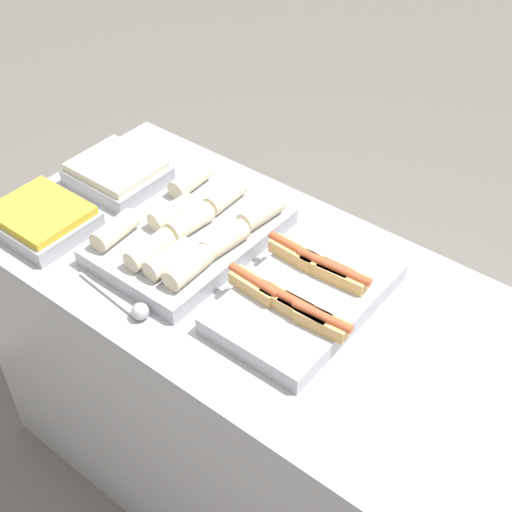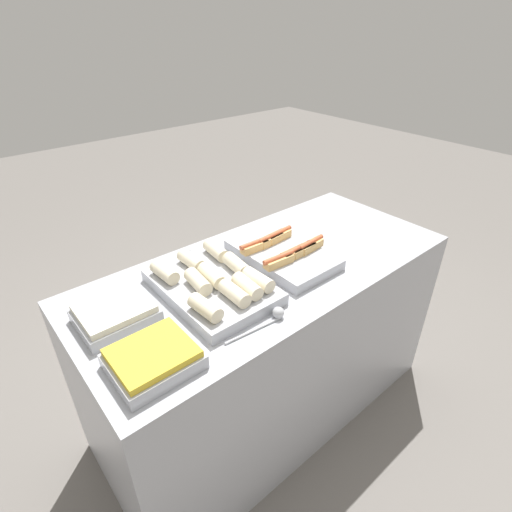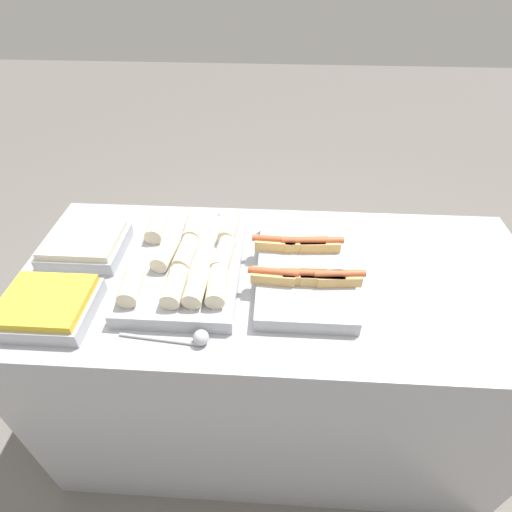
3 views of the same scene
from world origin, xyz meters
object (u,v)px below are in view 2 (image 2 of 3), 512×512
Objects in this scene: tray_side_front at (153,359)px; tray_side_back at (115,314)px; tray_hotdogs at (283,253)px; tray_wraps at (213,283)px; serving_spoon_near at (273,316)px; serving_spoon_far at (188,254)px.

tray_side_front is 1.00× the size of tray_side_back.
tray_hotdogs is 0.77m from tray_side_back.
tray_wraps is 0.29m from serving_spoon_near.
tray_side_back reaches higher than serving_spoon_far.
tray_hotdogs is 0.79m from tray_side_front.
tray_side_front is at bearing -164.49° from tray_hotdogs.
tray_hotdogs is 0.44m from serving_spoon_far.
tray_side_front reaches higher than serving_spoon_near.
tray_side_back is 0.49m from serving_spoon_far.
tray_side_front is at bearing -90.00° from tray_side_back.
tray_side_front is at bearing -131.03° from serving_spoon_far.
tray_hotdogs is 1.83× the size of tray_side_front.
serving_spoon_near is at bearing -89.38° from serving_spoon_far.
tray_side_front is 1.02× the size of serving_spoon_near.
serving_spoon_near and serving_spoon_far have the same top height.
tray_wraps is 0.38m from tray_side_back.
tray_wraps is (-0.39, -0.00, 0.01)m from tray_hotdogs.
serving_spoon_far is at bearing 90.62° from serving_spoon_near.
serving_spoon_near is at bearing -76.64° from tray_wraps.
tray_side_back is at bearing 90.00° from tray_side_front.
serving_spoon_far is (-0.32, 0.29, -0.02)m from tray_hotdogs.
serving_spoon_near is at bearing -39.52° from tray_side_back.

